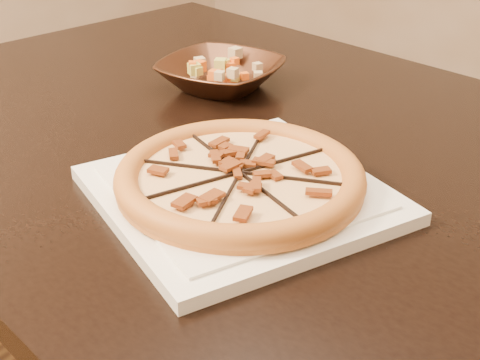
{
  "coord_description": "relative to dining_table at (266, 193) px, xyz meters",
  "views": [
    {
      "loc": [
        0.46,
        -0.86,
        1.18
      ],
      "look_at": [
        -0.0,
        -0.28,
        0.78
      ],
      "focal_mm": 50.0,
      "sensor_mm": 36.0,
      "label": 1
    }
  ],
  "objects": [
    {
      "name": "pizza",
      "position": [
        0.08,
        -0.17,
        0.13
      ],
      "size": [
        0.32,
        0.32,
        0.03
      ],
      "color": "#BF5620",
      "rests_on": "plate"
    },
    {
      "name": "bronze_bowl",
      "position": [
        -0.2,
        0.13,
        0.12
      ],
      "size": [
        0.24,
        0.24,
        0.05
      ],
      "primitive_type": "imported",
      "rotation": [
        0.0,
        0.0,
        0.14
      ],
      "color": "#4B2B1B",
      "rests_on": "dining_table"
    },
    {
      "name": "dining_table",
      "position": [
        0.0,
        0.0,
        0.0
      ],
      "size": [
        1.63,
        1.17,
        0.75
      ],
      "color": "black",
      "rests_on": "floor"
    },
    {
      "name": "mixed_dish",
      "position": [
        -0.2,
        0.13,
        0.16
      ],
      "size": [
        0.1,
        0.11,
        0.03
      ],
      "color": "tan",
      "rests_on": "bronze_bowl"
    },
    {
      "name": "plate",
      "position": [
        0.08,
        -0.17,
        0.1
      ],
      "size": [
        0.43,
        0.43,
        0.02
      ],
      "color": "white",
      "rests_on": "dining_table"
    }
  ]
}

